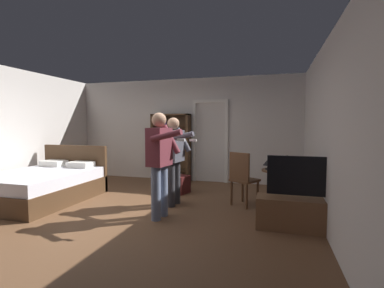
{
  "coord_description": "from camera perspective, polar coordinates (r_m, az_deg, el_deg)",
  "views": [
    {
      "loc": [
        2.32,
        -4.26,
        1.48
      ],
      "look_at": [
        0.96,
        0.35,
        1.15
      ],
      "focal_mm": 26.02,
      "sensor_mm": 36.0,
      "label": 1
    }
  ],
  "objects": [
    {
      "name": "doorway_frame",
      "position": [
        7.21,
        3.76,
        1.86
      ],
      "size": [
        0.93,
        0.08,
        2.13
      ],
      "color": "white",
      "rests_on": "ground_plane"
    },
    {
      "name": "suitcase_dark",
      "position": [
        6.2,
        -3.53,
        -8.1
      ],
      "size": [
        0.69,
        0.52,
        0.38
      ],
      "primitive_type": "cube",
      "rotation": [
        0.0,
        0.0,
        -0.29
      ],
      "color": "#4C1919",
      "rests_on": "ground_plane"
    },
    {
      "name": "bottle_on_table",
      "position": [
        5.01,
        18.91,
        -3.95
      ],
      "size": [
        0.06,
        0.06,
        0.27
      ],
      "color": "#304714",
      "rests_on": "side_table"
    },
    {
      "name": "side_table",
      "position": [
        5.14,
        17.21,
        -7.66
      ],
      "size": [
        0.57,
        0.57,
        0.7
      ],
      "color": "brown",
      "rests_on": "ground_plane"
    },
    {
      "name": "suitcase_small",
      "position": [
        6.42,
        -4.48,
        -7.75
      ],
      "size": [
        0.55,
        0.41,
        0.37
      ],
      "primitive_type": "cube",
      "rotation": [
        0.0,
        0.0,
        -0.19
      ],
      "color": "black",
      "rests_on": "ground_plane"
    },
    {
      "name": "person_blue_shirt",
      "position": [
        4.4,
        -6.58,
        -2.84
      ],
      "size": [
        0.68,
        0.62,
        1.68
      ],
      "color": "slate",
      "rests_on": "ground_plane"
    },
    {
      "name": "wooden_chair",
      "position": [
        5.17,
        10.27,
        -6.59
      ],
      "size": [
        0.57,
        0.57,
        0.99
      ],
      "color": "brown",
      "rests_on": "ground_plane"
    },
    {
      "name": "ground_plane",
      "position": [
        5.08,
        -11.92,
        -13.13
      ],
      "size": [
        6.63,
        6.63,
        0.0
      ],
      "primitive_type": "plane",
      "color": "brown"
    },
    {
      "name": "tv_flatscreen",
      "position": [
        4.3,
        21.49,
        -12.43
      ],
      "size": [
        1.23,
        0.4,
        1.05
      ],
      "color": "brown",
      "rests_on": "ground_plane"
    },
    {
      "name": "laptop",
      "position": [
        5.05,
        16.77,
        -4.54
      ],
      "size": [
        0.42,
        0.42,
        0.16
      ],
      "color": "black",
      "rests_on": "side_table"
    },
    {
      "name": "wall_back",
      "position": [
        7.48,
        -1.67,
        2.91
      ],
      "size": [
        6.27,
        0.12,
        2.7
      ],
      "primitive_type": "cube",
      "color": "silver",
      "rests_on": "ground_plane"
    },
    {
      "name": "bed",
      "position": [
        6.27,
        -28.12,
        -7.39
      ],
      "size": [
        1.62,
        2.08,
        1.02
      ],
      "color": "#4C331E",
      "rests_on": "ground_plane"
    },
    {
      "name": "wall_right",
      "position": [
        4.33,
        26.42,
        1.74
      ],
      "size": [
        0.12,
        5.81,
        2.7
      ],
      "primitive_type": "cube",
      "color": "silver",
      "rests_on": "ground_plane"
    },
    {
      "name": "person_striped_shirt",
      "position": [
        5.1,
        -3.69,
        -2.33
      ],
      "size": [
        0.68,
        0.61,
        1.62
      ],
      "color": "#333338",
      "rests_on": "ground_plane"
    },
    {
      "name": "bookshelf",
      "position": [
        7.38,
        -4.26,
        -0.11
      ],
      "size": [
        1.03,
        0.32,
        1.77
      ],
      "color": "#4C331E",
      "rests_on": "ground_plane"
    }
  ]
}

